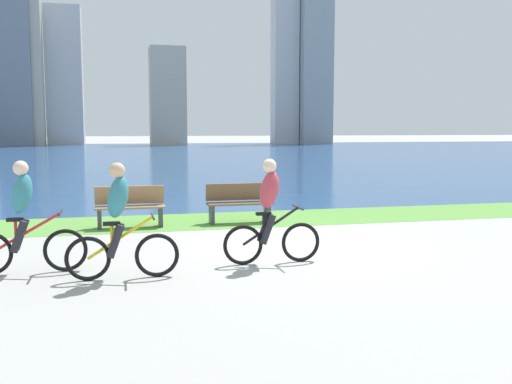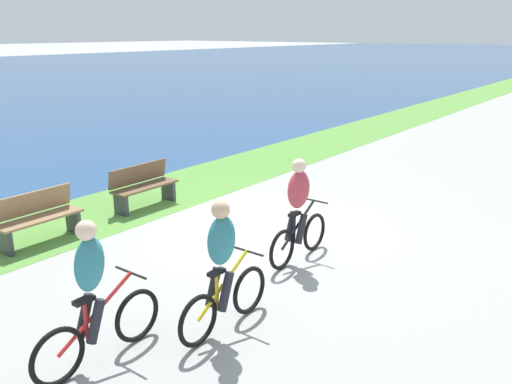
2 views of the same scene
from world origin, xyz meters
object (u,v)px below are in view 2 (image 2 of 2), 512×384
at_px(cyclist_trailing, 223,267).
at_px(cyclist_lead, 298,211).
at_px(bench_near_path, 38,218).
at_px(cyclist_distant_rear, 93,294).
at_px(bench_far_along_path, 143,186).

bearing_deg(cyclist_trailing, cyclist_lead, 10.47).
height_order(cyclist_trailing, bench_near_path, cyclist_trailing).
bearing_deg(cyclist_trailing, cyclist_distant_rear, 154.65).
height_order(bench_near_path, bench_far_along_path, same).
height_order(cyclist_lead, cyclist_distant_rear, cyclist_distant_rear).
bearing_deg(cyclist_distant_rear, cyclist_lead, -3.37).
relative_size(cyclist_distant_rear, bench_far_along_path, 1.14).
relative_size(cyclist_distant_rear, bench_near_path, 1.14).
height_order(cyclist_lead, bench_far_along_path, cyclist_lead).
distance_m(cyclist_distant_rear, bench_near_path, 4.15).
xyz_separation_m(cyclist_lead, bench_near_path, (-2.10, 4.02, -0.39)).
relative_size(bench_near_path, bench_far_along_path, 1.00).
relative_size(cyclist_trailing, bench_far_along_path, 1.12).
distance_m(cyclist_distant_rear, bench_far_along_path, 5.62).
height_order(cyclist_distant_rear, bench_near_path, cyclist_distant_rear).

